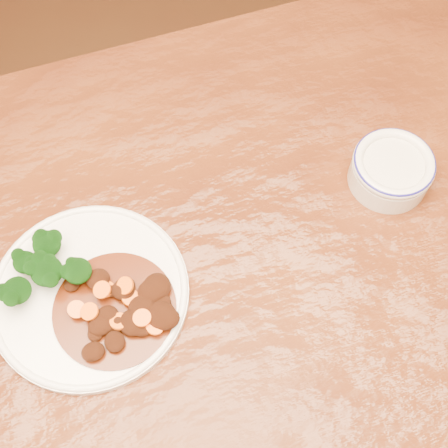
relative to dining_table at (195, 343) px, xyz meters
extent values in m
plane|color=#492112|center=(0.00, 0.00, -0.67)|extent=(4.00, 4.00, 0.00)
cube|color=#58290F|center=(0.00, 0.00, 0.06)|extent=(1.53, 0.95, 0.04)
cylinder|color=#421F10|center=(0.68, 0.41, -0.32)|extent=(0.06, 0.06, 0.71)
cylinder|color=white|center=(-0.11, 0.07, 0.08)|extent=(0.24, 0.24, 0.01)
torus|color=white|center=(-0.11, 0.07, 0.09)|extent=(0.24, 0.24, 0.01)
cylinder|color=#699C51|center=(-0.15, 0.10, 0.10)|extent=(0.01, 0.01, 0.01)
ellipsoid|color=black|center=(-0.15, 0.10, 0.12)|extent=(0.04, 0.04, 0.03)
cylinder|color=#699C51|center=(-0.14, 0.13, 0.10)|extent=(0.01, 0.01, 0.01)
ellipsoid|color=black|center=(-0.14, 0.13, 0.12)|extent=(0.03, 0.03, 0.03)
cylinder|color=#699C51|center=(-0.18, 0.08, 0.10)|extent=(0.01, 0.01, 0.01)
ellipsoid|color=black|center=(-0.18, 0.08, 0.12)|extent=(0.03, 0.03, 0.03)
cylinder|color=#699C51|center=(-0.11, 0.09, 0.10)|extent=(0.01, 0.01, 0.01)
ellipsoid|color=black|center=(-0.11, 0.09, 0.12)|extent=(0.03, 0.03, 0.03)
cylinder|color=#699C51|center=(-0.17, 0.12, 0.10)|extent=(0.01, 0.01, 0.01)
ellipsoid|color=black|center=(-0.17, 0.12, 0.11)|extent=(0.03, 0.03, 0.02)
cylinder|color=#481507|center=(-0.08, 0.04, 0.09)|extent=(0.15, 0.15, 0.00)
ellipsoid|color=black|center=(-0.04, 0.04, 0.10)|extent=(0.03, 0.03, 0.02)
ellipsoid|color=black|center=(-0.12, -0.01, 0.10)|extent=(0.03, 0.02, 0.01)
ellipsoid|color=black|center=(-0.09, 0.00, 0.10)|extent=(0.02, 0.03, 0.01)
ellipsoid|color=black|center=(-0.03, 0.03, 0.10)|extent=(0.02, 0.03, 0.01)
ellipsoid|color=black|center=(-0.09, 0.08, 0.10)|extent=(0.03, 0.03, 0.01)
ellipsoid|color=black|center=(-0.10, 0.02, 0.10)|extent=(0.03, 0.02, 0.01)
ellipsoid|color=black|center=(-0.08, 0.02, 0.10)|extent=(0.02, 0.02, 0.01)
ellipsoid|color=black|center=(-0.10, 0.02, 0.10)|extent=(0.02, 0.02, 0.01)
ellipsoid|color=black|center=(-0.06, 0.01, 0.10)|extent=(0.03, 0.03, 0.01)
ellipsoid|color=black|center=(-0.03, 0.00, 0.10)|extent=(0.03, 0.03, 0.02)
ellipsoid|color=black|center=(-0.11, 0.01, 0.10)|extent=(0.02, 0.02, 0.01)
ellipsoid|color=black|center=(-0.07, 0.05, 0.10)|extent=(0.03, 0.03, 0.01)
ellipsoid|color=black|center=(-0.03, 0.01, 0.10)|extent=(0.03, 0.03, 0.02)
ellipsoid|color=black|center=(-0.06, 0.06, 0.10)|extent=(0.02, 0.02, 0.01)
ellipsoid|color=black|center=(-0.03, 0.02, 0.10)|extent=(0.02, 0.02, 0.01)
ellipsoid|color=black|center=(-0.08, 0.06, 0.10)|extent=(0.02, 0.01, 0.01)
ellipsoid|color=black|center=(-0.07, 0.01, 0.10)|extent=(0.03, 0.03, 0.02)
ellipsoid|color=black|center=(-0.05, 0.03, 0.10)|extent=(0.03, 0.03, 0.02)
ellipsoid|color=black|center=(-0.12, 0.08, 0.10)|extent=(0.02, 0.02, 0.01)
ellipsoid|color=black|center=(-0.09, 0.03, 0.10)|extent=(0.03, 0.02, 0.01)
ellipsoid|color=black|center=(-0.03, 0.05, 0.10)|extent=(0.03, 0.03, 0.02)
cylinder|color=#EB570C|center=(-0.04, 0.00, 0.10)|extent=(0.03, 0.03, 0.01)
cylinder|color=#EB570C|center=(-0.06, 0.06, 0.11)|extent=(0.03, 0.03, 0.02)
cylinder|color=#EB570C|center=(-0.09, 0.06, 0.10)|extent=(0.03, 0.03, 0.01)
cylinder|color=#EB570C|center=(-0.12, 0.05, 0.10)|extent=(0.03, 0.03, 0.01)
cylinder|color=#EB570C|center=(-0.05, 0.01, 0.11)|extent=(0.03, 0.03, 0.00)
cylinder|color=#EB570C|center=(-0.11, 0.04, 0.11)|extent=(0.03, 0.03, 0.01)
cylinder|color=#EB570C|center=(-0.09, 0.06, 0.11)|extent=(0.03, 0.03, 0.01)
cylinder|color=#EB570C|center=(-0.08, 0.02, 0.10)|extent=(0.02, 0.02, 0.01)
cylinder|color=#EB570C|center=(-0.06, 0.04, 0.10)|extent=(0.03, 0.03, 0.01)
cylinder|color=beige|center=(0.30, 0.11, 0.10)|extent=(0.10, 0.10, 0.03)
cylinder|color=beige|center=(0.30, 0.11, 0.12)|extent=(0.08, 0.08, 0.01)
torus|color=beige|center=(0.30, 0.11, 0.12)|extent=(0.11, 0.11, 0.01)
torus|color=navy|center=(0.30, 0.11, 0.12)|extent=(0.10, 0.10, 0.00)
camera|label=1|loc=(-0.03, -0.24, 0.78)|focal=50.00mm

